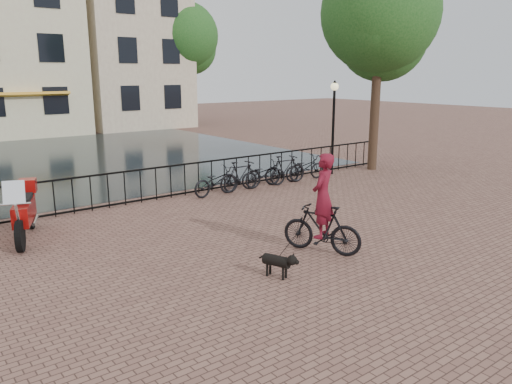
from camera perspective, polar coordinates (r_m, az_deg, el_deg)
ground at (r=9.43m, az=11.35°, el=-10.51°), size 100.00×100.00×0.00m
canal_water at (r=24.12m, az=-21.19°, el=3.50°), size 20.00×20.00×0.00m
railing at (r=15.45m, az=-11.36°, el=0.91°), size 20.00×0.05×1.02m
canal_house_mid at (r=36.35m, az=-27.22°, el=15.35°), size 8.00×9.50×11.80m
canal_house_right at (r=38.76m, az=-15.16°, el=17.24°), size 7.00×9.00×13.30m
tree_near_right at (r=20.50m, az=14.00°, el=19.19°), size 4.48×4.48×8.24m
tree_far_right at (r=37.60m, az=-8.13°, el=17.23°), size 4.76×4.76×8.76m
lamp_post at (r=19.13m, az=8.87°, el=9.06°), size 0.30×0.30×3.45m
cyclist at (r=10.70m, az=7.60°, el=-1.99°), size 1.25×1.90×2.53m
dog at (r=9.55m, az=2.37°, el=-8.23°), size 0.51×0.81×0.52m
motorcycle at (r=12.68m, az=-25.04°, el=-1.41°), size 1.31×2.33×1.63m
parked_bike_0 at (r=15.82m, az=-4.53°, el=1.23°), size 1.76×0.73×0.90m
parked_bike_1 at (r=16.33m, az=-1.74°, el=1.83°), size 1.67×0.51×1.00m
parked_bike_2 at (r=16.90m, az=0.88°, el=2.06°), size 1.77×0.79×0.90m
parked_bike_3 at (r=17.49m, az=3.32°, el=2.59°), size 1.71×0.67×1.00m
parked_bike_4 at (r=18.12m, az=5.60°, el=2.77°), size 1.75×0.72×0.90m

